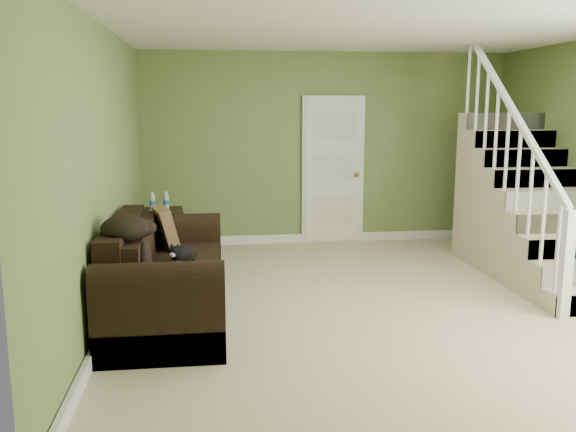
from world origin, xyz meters
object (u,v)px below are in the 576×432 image
object	(u,v)px
cat	(182,254)
banana	(192,276)
side_table	(161,235)
sofa	(163,280)

from	to	relation	value
cat	banana	bearing A→B (deg)	-57.61
side_table	banana	size ratio (longest dim) A/B	4.50
side_table	banana	world-z (taller)	side_table
side_table	cat	bearing A→B (deg)	-80.10
side_table	banana	distance (m)	2.56
banana	cat	bearing A→B (deg)	82.92
sofa	side_table	distance (m)	2.01
sofa	banana	world-z (taller)	sofa
cat	banana	size ratio (longest dim) A/B	2.29
sofa	banana	distance (m)	0.60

